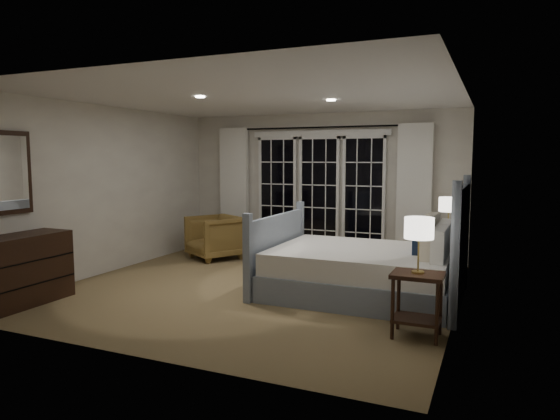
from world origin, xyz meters
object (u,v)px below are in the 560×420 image
at_px(bed, 366,269).
at_px(nightstand_right, 447,251).
at_px(lamp_left, 419,229).
at_px(dresser, 20,270).
at_px(lamp_right, 449,205).
at_px(armchair, 215,237).
at_px(nightstand_left, 417,295).

bearing_deg(bed, nightstand_right, 54.20).
distance_m(lamp_left, dresser, 4.55).
bearing_deg(lamp_right, lamp_left, -91.41).
bearing_deg(nightstand_right, lamp_right, -135.00).
bearing_deg(armchair, nightstand_left, -2.79).
bearing_deg(lamp_left, nightstand_left, -90.00).
height_order(nightstand_left, lamp_right, lamp_right).
bearing_deg(nightstand_right, lamp_left, -91.41).
xyz_separation_m(nightstand_left, lamp_left, (0.00, 0.00, 0.64)).
xyz_separation_m(nightstand_left, nightstand_right, (0.06, 2.42, 0.02)).
height_order(bed, dresser, bed).
bearing_deg(dresser, armchair, 78.05).
bearing_deg(nightstand_left, nightstand_right, 88.59).
bearing_deg(nightstand_left, lamp_left, 90.00).
distance_m(bed, lamp_left, 1.63).
height_order(bed, nightstand_right, bed).
xyz_separation_m(nightstand_right, lamp_right, (-0.00, -0.00, 0.64)).
relative_size(nightstand_right, lamp_right, 1.25).
xyz_separation_m(nightstand_left, lamp_right, (0.06, 2.42, 0.66)).
relative_size(bed, nightstand_right, 3.63).
distance_m(lamp_left, lamp_right, 2.42).
xyz_separation_m(bed, nightstand_left, (0.80, -1.23, 0.07)).
relative_size(nightstand_left, nightstand_right, 0.96).
distance_m(nightstand_right, armchair, 3.81).
xyz_separation_m(bed, armchair, (-2.95, 1.26, 0.03)).
relative_size(nightstand_right, armchair, 0.81).
bearing_deg(bed, armchair, 156.84).
bearing_deg(armchair, bed, 7.73).
bearing_deg(lamp_right, armchair, 178.90).
bearing_deg(lamp_right, bed, -125.80).
xyz_separation_m(armchair, dresser, (-0.69, -3.27, 0.04)).
height_order(lamp_right, dresser, lamp_right).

